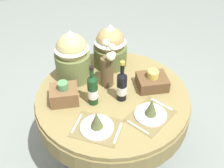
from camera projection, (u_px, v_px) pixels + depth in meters
name	position (u px, v px, depth m)	size (l,w,h in m)	color
ground	(113.00, 152.00, 2.75)	(8.00, 8.00, 0.00)	gray
dining_table	(113.00, 105.00, 2.34)	(1.27, 1.27, 0.78)	olive
place_setting_left	(97.00, 124.00, 1.94)	(0.42, 0.38, 0.16)	brown
place_setting_right	(151.00, 111.00, 2.04)	(0.43, 0.42, 0.16)	brown
flower_vase	(108.00, 67.00, 2.22)	(0.12, 0.15, 0.45)	brown
wine_bottle_left	(93.00, 90.00, 2.09)	(0.08, 0.08, 0.35)	#143819
wine_bottle_centre	(122.00, 86.00, 2.13)	(0.08, 0.08, 0.36)	black
gift_tub_back_left	(72.00, 54.00, 2.27)	(0.30, 0.30, 0.46)	olive
gift_tub_back_centre	(110.00, 44.00, 2.44)	(0.30, 0.30, 0.41)	#566033
woven_basket_side_left	(64.00, 94.00, 2.15)	(0.22, 0.18, 0.19)	brown
woven_basket_side_right	(152.00, 81.00, 2.29)	(0.24, 0.20, 0.16)	brown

